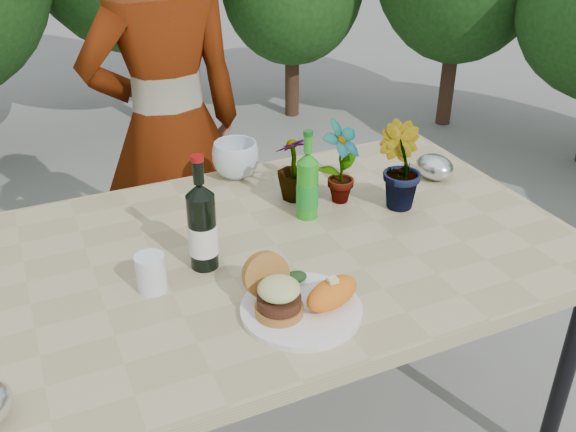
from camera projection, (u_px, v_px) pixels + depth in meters
name	position (u px, v px, depth m)	size (l,w,h in m)	color
patio_table	(276.00, 263.00, 1.75)	(1.60, 1.00, 0.75)	tan
dinner_plate	(301.00, 309.00, 1.47)	(0.28, 0.28, 0.01)	white
burger_stack	(276.00, 292.00, 1.43)	(0.11, 0.16, 0.11)	#B7722D
sweet_potato	(332.00, 293.00, 1.46)	(0.15, 0.08, 0.06)	orange
grilled_veg	(291.00, 279.00, 1.54)	(0.08, 0.05, 0.03)	olive
wine_bottle	(202.00, 227.00, 1.58)	(0.07, 0.07, 0.31)	black
sparkling_water	(307.00, 186.00, 1.81)	(0.06, 0.06, 0.26)	#20981B
plastic_cup	(151.00, 273.00, 1.52)	(0.07, 0.07, 0.10)	silver
seedling_left	(341.00, 163.00, 1.87)	(0.13, 0.09, 0.26)	#28561D
seedling_mid	(399.00, 167.00, 1.85)	(0.14, 0.11, 0.25)	#29531C
seedling_right	(295.00, 167.00, 1.91)	(0.11, 0.11, 0.20)	#28511B
blue_bowl	(236.00, 159.00, 2.06)	(0.15, 0.15, 0.12)	silver
foil_packet_right	(435.00, 167.00, 2.06)	(0.13, 0.11, 0.08)	silver
person	(169.00, 129.00, 2.30)	(0.59, 0.38, 1.61)	#8D5846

